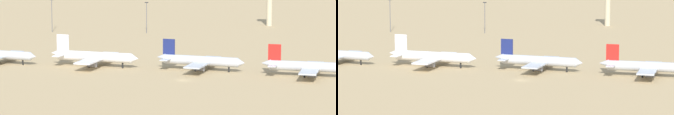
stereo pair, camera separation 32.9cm
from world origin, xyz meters
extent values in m
plane|color=tan|center=(0.00, 0.00, 0.00)|extent=(4000.00, 4000.00, 0.00)
cone|color=silver|center=(-69.07, 14.43, 3.80)|extent=(2.84, 3.53, 3.44)
cube|color=silver|center=(-83.91, 14.95, 3.26)|extent=(7.18, 29.17, 0.51)
cylinder|color=slate|center=(-82.76, 21.71, 1.99)|extent=(3.33, 2.11, 1.99)
cylinder|color=black|center=(-73.81, 14.60, 1.00)|extent=(0.63, 0.63, 1.99)
cylinder|color=white|center=(-43.71, 19.37, 4.22)|extent=(32.16, 4.28, 4.02)
cone|color=white|center=(-26.24, 19.23, 4.22)|extent=(3.04, 3.84, 3.81)
cone|color=white|center=(-61.17, 19.51, 4.82)|extent=(4.04, 3.45, 3.41)
cube|color=white|center=(-57.76, 19.49, 9.49)|extent=(5.22, 0.54, 6.53)
cube|color=white|center=(-57.73, 23.50, 4.62)|extent=(3.27, 6.85, 0.36)
cube|color=white|center=(-57.79, 15.47, 4.62)|extent=(3.27, 6.85, 0.36)
cube|color=white|center=(-42.70, 19.36, 3.61)|extent=(7.09, 32.18, 0.56)
cylinder|color=slate|center=(-41.64, 26.88, 2.21)|extent=(3.63, 2.24, 2.21)
cylinder|color=slate|center=(-41.76, 11.82, 2.21)|extent=(3.63, 2.24, 2.21)
cylinder|color=black|center=(-31.50, 19.27, 1.10)|extent=(0.70, 0.70, 2.21)
cylinder|color=black|center=(-45.19, 21.79, 1.10)|extent=(0.70, 0.70, 2.21)
cylinder|color=black|center=(-45.23, 16.97, 1.10)|extent=(0.70, 0.70, 2.21)
cylinder|color=silver|center=(0.26, 23.06, 4.02)|extent=(30.76, 4.82, 3.83)
cone|color=silver|center=(16.92, 22.53, 4.02)|extent=(2.99, 3.73, 3.64)
cone|color=silver|center=(-16.40, 23.60, 4.60)|extent=(3.93, 3.38, 3.26)
cube|color=navy|center=(-13.14, 23.49, 9.05)|extent=(4.99, 0.64, 6.23)
cube|color=silver|center=(-13.02, 27.32, 4.41)|extent=(3.27, 6.61, 0.34)
cube|color=silver|center=(-13.27, 19.66, 4.41)|extent=(3.27, 6.61, 0.34)
cube|color=silver|center=(1.22, 23.03, 3.45)|extent=(7.50, 30.85, 0.54)
cylinder|color=slate|center=(2.41, 30.18, 2.11)|extent=(3.51, 2.22, 2.11)
cylinder|color=slate|center=(1.94, 15.82, 2.11)|extent=(3.51, 2.22, 2.11)
cylinder|color=black|center=(11.90, 22.69, 1.05)|extent=(0.67, 0.67, 2.11)
cylinder|color=black|center=(-1.10, 25.41, 1.05)|extent=(0.67, 0.67, 2.11)
cylinder|color=black|center=(-1.25, 20.81, 1.05)|extent=(0.67, 0.67, 2.11)
cylinder|color=silver|center=(43.71, 21.87, 4.02)|extent=(30.79, 5.14, 3.83)
cone|color=silver|center=(27.06, 21.16, 4.60)|extent=(3.97, 3.42, 3.26)
cube|color=red|center=(30.31, 21.30, 9.05)|extent=(5.00, 0.69, 6.23)
cube|color=silver|center=(30.15, 25.13, 4.41)|extent=(3.34, 6.64, 0.34)
cube|color=silver|center=(30.48, 17.47, 4.41)|extent=(3.34, 6.64, 0.34)
cube|color=silver|center=(44.67, 21.91, 3.45)|extent=(7.82, 30.90, 0.54)
cylinder|color=slate|center=(45.32, 29.13, 2.11)|extent=(3.54, 2.25, 2.11)
cylinder|color=slate|center=(45.93, 14.78, 2.11)|extent=(3.54, 2.25, 2.11)
cylinder|color=black|center=(42.18, 24.11, 1.05)|extent=(0.67, 0.67, 2.11)
cylinder|color=black|center=(42.37, 19.51, 1.05)|extent=(0.67, 0.67, 2.11)
cylinder|color=#C6B793|center=(-2.82, 178.73, 9.06)|extent=(3.20, 3.20, 18.12)
cylinder|color=#59595E|center=(-57.85, 127.34, 7.97)|extent=(0.36, 0.36, 15.95)
cube|color=#333333|center=(-57.85, 127.34, 16.20)|extent=(1.80, 0.50, 0.50)
cylinder|color=#59595E|center=(-107.41, 117.33, 8.49)|extent=(0.36, 0.36, 16.97)
cube|color=#333333|center=(-107.41, 117.33, 17.22)|extent=(1.80, 0.50, 0.50)
camera|label=1|loc=(95.99, -325.65, 61.55)|focal=98.33mm
camera|label=2|loc=(96.31, -325.55, 61.55)|focal=98.33mm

